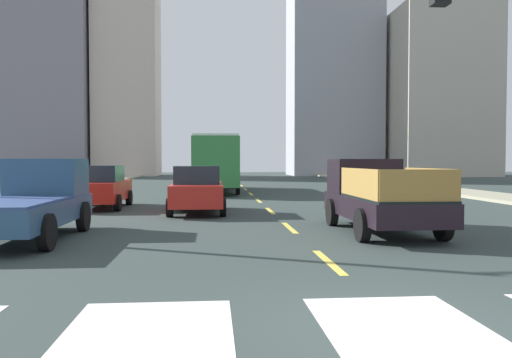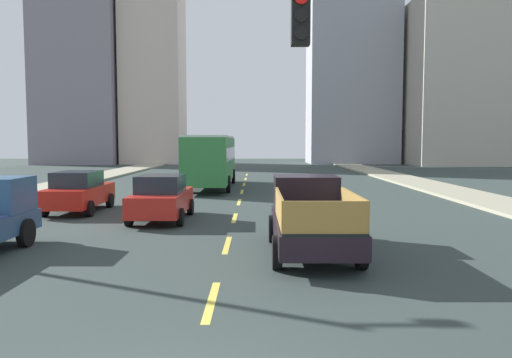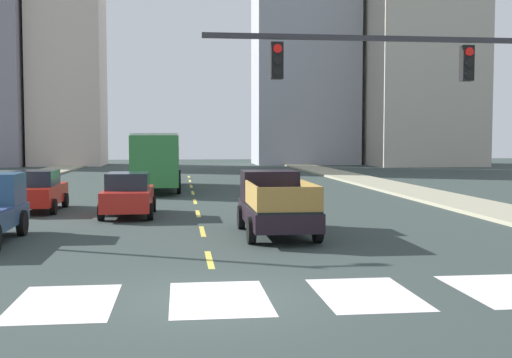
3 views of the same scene
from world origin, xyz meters
name	(u,v)px [view 1 (image 1 of 3)]	position (x,y,z in m)	size (l,w,h in m)	color
ground_plane	(408,331)	(0.00, 0.00, 0.00)	(160.00, 160.00, 0.00)	#2F3A37
crosswalk_stripe_2	(146,338)	(-2.90, 0.00, 0.00)	(1.88, 2.84, 0.01)	silver
crosswalk_stripe_3	(408,331)	(0.00, 0.00, 0.00)	(1.88, 2.84, 0.01)	silver
lane_dash_0	(329,262)	(0.00, 4.00, 0.00)	(0.16, 2.40, 0.01)	#DBC548
lane_dash_1	(290,228)	(0.00, 9.00, 0.00)	(0.16, 2.40, 0.01)	#DBC548
lane_dash_2	(270,211)	(0.00, 14.00, 0.00)	(0.16, 2.40, 0.01)	#DBC548
lane_dash_3	(259,201)	(0.00, 19.00, 0.00)	(0.16, 2.40, 0.01)	#DBC548
lane_dash_4	(251,194)	(0.00, 24.00, 0.00)	(0.16, 2.40, 0.01)	#DBC548
lane_dash_5	(245,189)	(0.00, 29.00, 0.00)	(0.16, 2.40, 0.01)	#DBC548
lane_dash_6	(241,186)	(0.00, 34.00, 0.00)	(0.16, 2.40, 0.01)	#DBC548
lane_dash_7	(238,183)	(0.00, 39.00, 0.00)	(0.16, 2.40, 0.01)	#DBC548
pickup_stakebed	(377,196)	(2.30, 8.29, 0.94)	(2.18, 5.20, 1.96)	black
pickup_dark	(32,200)	(-6.65, 7.70, 0.92)	(2.18, 5.20, 1.96)	navy
city_bus	(215,160)	(-2.02, 26.51, 1.95)	(2.72, 10.80, 3.32)	#2F7D3B
sedan_near_right	(101,187)	(-6.67, 15.69, 0.86)	(2.02, 4.40, 1.72)	red
sedan_near_left	(197,189)	(-2.74, 13.47, 0.86)	(2.02, 4.40, 1.72)	red
block_mid_left	(436,95)	(25.94, 58.18, 10.23)	(11.64, 11.98, 20.45)	#B6AF9F
block_mid_right	(334,40)	(13.77, 62.24, 17.73)	(11.61, 7.61, 35.46)	#95969F
block_low_left	(127,40)	(-12.96, 62.09, 17.18)	(7.76, 7.55, 34.35)	beige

